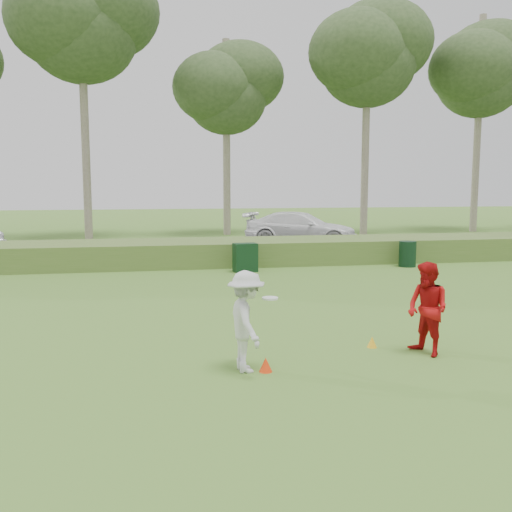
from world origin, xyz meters
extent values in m
plane|color=#437527|center=(0.00, 0.00, 0.00)|extent=(120.00, 120.00, 0.00)
cube|color=#4C6D2B|center=(0.00, 12.00, 0.45)|extent=(80.00, 3.00, 0.90)
cube|color=#2D2D2D|center=(0.00, 17.00, 0.03)|extent=(80.00, 6.00, 0.06)
cylinder|color=gray|center=(-6.00, 23.00, 7.75)|extent=(0.44, 0.44, 15.50)
ellipsoid|color=#324924|center=(-6.00, 23.00, 11.62)|extent=(7.80, 7.80, 6.60)
cylinder|color=gray|center=(2.00, 24.50, 5.75)|extent=(0.44, 0.44, 11.50)
ellipsoid|color=#324924|center=(2.00, 24.50, 8.62)|extent=(6.24, 6.24, 5.28)
cylinder|color=gray|center=(10.00, 22.50, 7.00)|extent=(0.44, 0.44, 14.00)
ellipsoid|color=#324924|center=(10.00, 22.50, 10.50)|extent=(7.28, 7.28, 6.16)
cylinder|color=gray|center=(18.00, 23.80, 6.75)|extent=(0.44, 0.44, 13.50)
ellipsoid|color=#324924|center=(18.00, 23.80, 10.12)|extent=(7.02, 7.02, 5.94)
imported|color=silver|center=(-1.06, -0.85, 0.84)|extent=(0.73, 1.15, 1.69)
cylinder|color=white|center=(-0.66, -0.85, 1.22)|extent=(0.27, 0.27, 0.03)
imported|color=#B90F11|center=(2.32, -0.55, 0.85)|extent=(0.87, 0.99, 1.70)
cone|color=#FB380D|center=(-0.75, -0.96, 0.12)|extent=(0.22, 0.22, 0.24)
cone|color=yellow|center=(1.52, 0.06, 0.10)|extent=(0.19, 0.19, 0.21)
cube|color=black|center=(0.68, 9.75, 0.51)|extent=(0.87, 0.61, 1.01)
cylinder|color=black|center=(6.87, 9.88, 0.48)|extent=(0.80, 0.80, 0.95)
imported|color=white|center=(4.80, 17.56, 0.87)|extent=(6.03, 4.38, 1.62)
camera|label=1|loc=(-2.58, -9.93, 3.12)|focal=40.00mm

